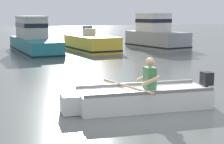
{
  "coord_description": "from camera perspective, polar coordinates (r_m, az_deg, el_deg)",
  "views": [
    {
      "loc": [
        -3.82,
        -7.02,
        2.18
      ],
      "look_at": [
        -0.03,
        2.17,
        0.55
      ],
      "focal_mm": 56.51,
      "sensor_mm": 36.0,
      "label": 1
    }
  ],
  "objects": [
    {
      "name": "moored_boat_grey",
      "position": [
        23.18,
        7.1,
        5.94
      ],
      "size": [
        2.69,
        4.74,
        2.27
      ],
      "color": "gray",
      "rests_on": "ground"
    },
    {
      "name": "rowboat_with_person",
      "position": [
        8.31,
        4.65,
        -4.12
      ],
      "size": [
        3.73,
        1.98,
        1.19
      ],
      "color": "white",
      "rests_on": "ground"
    },
    {
      "name": "moored_boat_teal",
      "position": [
        20.95,
        -12.67,
        5.21
      ],
      "size": [
        1.95,
        6.87,
        2.09
      ],
      "color": "#1E727A",
      "rests_on": "ground"
    },
    {
      "name": "ground_plane",
      "position": [
        8.28,
        5.93,
        -6.0
      ],
      "size": [
        120.0,
        120.0,
        0.0
      ],
      "primitive_type": "plane",
      "color": "slate"
    },
    {
      "name": "moored_boat_yellow",
      "position": [
        21.34,
        -3.36,
        4.6
      ],
      "size": [
        2.28,
        4.6,
        1.49
      ],
      "color": "gold",
      "rests_on": "ground"
    }
  ]
}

